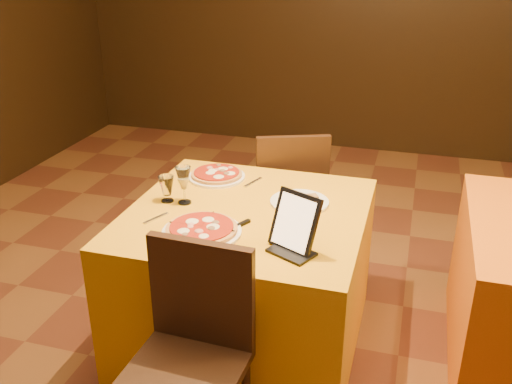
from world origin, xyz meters
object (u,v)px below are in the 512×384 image
(wine_glass, at_px, (184,185))
(chair_main_far, at_px, (287,196))
(pizza_far, at_px, (217,175))
(pizza_near, at_px, (202,230))
(chair_main_near, at_px, (183,373))
(tablet, at_px, (295,222))
(main_table, at_px, (247,278))
(water_glass, at_px, (167,189))

(wine_glass, bearing_deg, chair_main_far, 69.68)
(chair_main_far, distance_m, pizza_far, 0.65)
(pizza_near, bearing_deg, chair_main_near, -77.08)
(pizza_near, bearing_deg, tablet, -1.42)
(chair_main_near, bearing_deg, pizza_near, 105.26)
(wine_glass, bearing_deg, main_table, 1.00)
(main_table, xyz_separation_m, chair_main_near, (0.00, -0.80, 0.08))
(wine_glass, relative_size, tablet, 0.78)
(chair_main_near, distance_m, wine_glass, 0.94)
(wine_glass, height_order, water_glass, wine_glass)
(main_table, distance_m, pizza_near, 0.49)
(chair_main_far, bearing_deg, tablet, 83.39)
(wine_glass, bearing_deg, pizza_near, -54.14)
(chair_main_far, relative_size, pizza_near, 2.63)
(main_table, xyz_separation_m, chair_main_far, (0.00, 0.84, 0.08))
(chair_main_far, bearing_deg, water_glass, 43.56)
(wine_glass, relative_size, water_glass, 1.46)
(pizza_near, distance_m, pizza_far, 0.63)
(chair_main_far, relative_size, tablet, 3.73)
(pizza_near, distance_m, water_glass, 0.39)
(pizza_near, bearing_deg, pizza_far, 104.10)
(main_table, bearing_deg, wine_glass, -179.00)
(chair_main_near, bearing_deg, chair_main_far, 92.34)
(water_glass, distance_m, tablet, 0.75)
(main_table, height_order, wine_glass, wine_glass)
(main_table, relative_size, tablet, 4.51)
(chair_main_near, bearing_deg, pizza_far, 105.90)
(main_table, distance_m, chair_main_near, 0.80)
(pizza_near, bearing_deg, wine_glass, 125.86)
(pizza_near, distance_m, tablet, 0.43)
(chair_main_far, height_order, pizza_near, chair_main_far)
(pizza_near, distance_m, wine_glass, 0.34)
(pizza_near, xyz_separation_m, pizza_far, (-0.15, 0.61, 0.00))
(main_table, height_order, water_glass, water_glass)
(chair_main_far, relative_size, pizza_far, 3.01)
(pizza_near, bearing_deg, chair_main_far, 83.79)
(pizza_near, xyz_separation_m, water_glass, (-0.28, 0.26, 0.05))
(pizza_near, relative_size, wine_glass, 1.82)
(wine_glass, bearing_deg, tablet, -24.55)
(wine_glass, distance_m, water_glass, 0.09)
(pizza_near, xyz_separation_m, tablet, (0.41, -0.01, 0.10))
(pizza_far, bearing_deg, pizza_near, -75.90)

